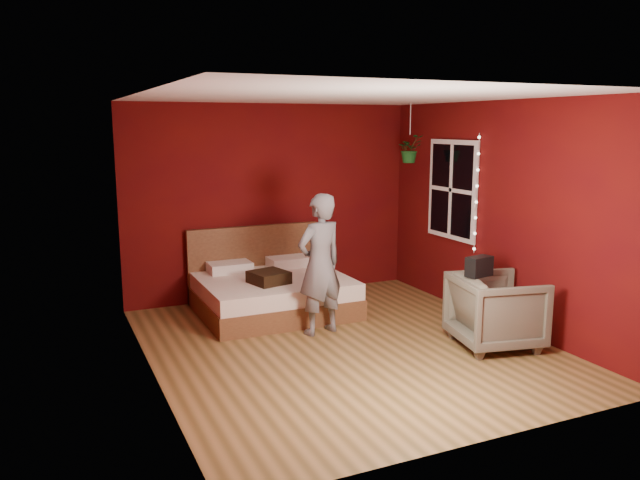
# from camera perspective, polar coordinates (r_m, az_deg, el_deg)

# --- Properties ---
(floor) EXTENTS (4.50, 4.50, 0.00)m
(floor) POSITION_cam_1_polar(r_m,az_deg,el_deg) (6.75, 2.38, -9.63)
(floor) COLOR olive
(floor) RESTS_ON ground
(room_walls) EXTENTS (4.04, 4.54, 2.62)m
(room_walls) POSITION_cam_1_polar(r_m,az_deg,el_deg) (6.37, 2.49, 4.70)
(room_walls) COLOR #5A0D09
(room_walls) RESTS_ON ground
(window) EXTENTS (0.05, 0.97, 1.27)m
(window) POSITION_cam_1_polar(r_m,az_deg,el_deg) (8.18, 11.98, 4.51)
(window) COLOR white
(window) RESTS_ON room_walls
(fairy_lights) EXTENTS (0.04, 0.04, 1.45)m
(fairy_lights) POSITION_cam_1_polar(r_m,az_deg,el_deg) (7.75, 14.13, 4.10)
(fairy_lights) COLOR silver
(fairy_lights) RESTS_ON room_walls
(bed) EXTENTS (1.81, 1.54, 1.00)m
(bed) POSITION_cam_1_polar(r_m,az_deg,el_deg) (7.89, -4.47, -4.68)
(bed) COLOR brown
(bed) RESTS_ON ground
(person) EXTENTS (0.65, 0.50, 1.59)m
(person) POSITION_cam_1_polar(r_m,az_deg,el_deg) (6.93, -0.01, -2.25)
(person) COLOR slate
(person) RESTS_ON ground
(armchair) EXTENTS (1.00, 0.98, 0.77)m
(armchair) POSITION_cam_1_polar(r_m,az_deg,el_deg) (6.87, 15.78, -6.27)
(armchair) COLOR #696453
(armchair) RESTS_ON ground
(handbag) EXTENTS (0.31, 0.20, 0.21)m
(handbag) POSITION_cam_1_polar(r_m,az_deg,el_deg) (6.67, 14.35, -2.35)
(handbag) COLOR black
(handbag) RESTS_ON armchair
(throw_pillow) EXTENTS (0.49, 0.49, 0.14)m
(throw_pillow) POSITION_cam_1_polar(r_m,az_deg,el_deg) (7.49, -4.71, -3.42)
(throw_pillow) COLOR black
(throw_pillow) RESTS_ON bed
(hanging_plant) EXTENTS (0.35, 0.32, 0.77)m
(hanging_plant) POSITION_cam_1_polar(r_m,az_deg,el_deg) (8.35, 8.20, 8.25)
(hanging_plant) COLOR silver
(hanging_plant) RESTS_ON room_walls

